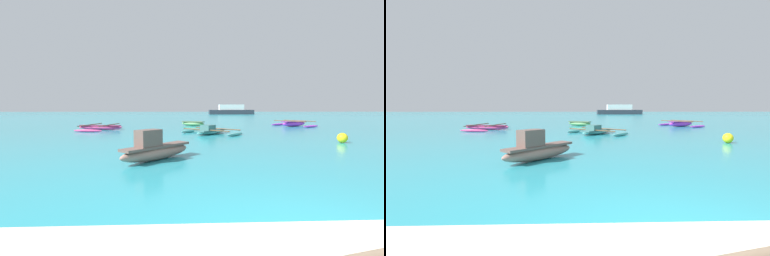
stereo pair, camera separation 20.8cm
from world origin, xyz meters
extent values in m
ellipsoid|color=#A47769|center=(-2.65, 6.14, 0.25)|extent=(2.40, 2.57, 0.50)
cube|color=brown|center=(-2.65, 6.14, 0.46)|extent=(2.22, 2.38, 0.08)
cube|color=brown|center=(-2.90, 5.86, 0.77)|extent=(0.91, 0.93, 0.55)
ellipsoid|color=#58B1AE|center=(0.22, 14.66, 0.15)|extent=(2.61, 2.80, 0.30)
cube|color=#3D6E6C|center=(0.22, 14.66, 0.26)|extent=(2.42, 2.60, 0.08)
cube|color=#3D6E6C|center=(-0.03, 14.38, 0.47)|extent=(1.08, 1.09, 0.33)
cylinder|color=brown|center=(0.66, 15.17, 0.32)|extent=(2.79, 2.48, 0.07)
cylinder|color=brown|center=(-0.23, 14.15, 0.32)|extent=(2.79, 2.48, 0.07)
ellipsoid|color=#58B1AE|center=(-1.16, 15.88, 0.10)|extent=(1.44, 1.59, 0.20)
ellipsoid|color=#58B1AE|center=(1.59, 13.45, 0.10)|extent=(1.44, 1.59, 0.20)
ellipsoid|color=#71A964|center=(-0.62, 22.72, 0.22)|extent=(2.44, 1.82, 0.44)
cube|color=#4B6A43|center=(-0.62, 22.72, 0.40)|extent=(2.26, 1.70, 0.08)
ellipsoid|color=#E53E81|center=(-8.31, 18.35, 0.19)|extent=(3.61, 1.09, 0.38)
cube|color=#8A2E53|center=(-8.31, 18.35, 0.34)|extent=(3.32, 1.03, 0.08)
cylinder|color=brown|center=(-7.52, 18.22, 0.40)|extent=(0.66, 3.84, 0.07)
cylinder|color=brown|center=(-9.10, 18.47, 0.40)|extent=(0.66, 3.84, 0.07)
ellipsoid|color=#E53E81|center=(-8.02, 20.26, 0.10)|extent=(2.22, 0.54, 0.20)
ellipsoid|color=#E53E81|center=(-8.61, 16.43, 0.10)|extent=(2.22, 0.54, 0.20)
ellipsoid|color=#CA3FE2|center=(9.03, 21.58, 0.25)|extent=(3.18, 2.24, 0.50)
cube|color=#7B2F89|center=(9.03, 21.58, 0.46)|extent=(2.94, 2.08, 0.08)
cylinder|color=brown|center=(9.67, 21.96, 0.52)|extent=(1.83, 3.04, 0.07)
cylinder|color=brown|center=(8.39, 21.20, 0.52)|extent=(1.83, 3.04, 0.07)
ellipsoid|color=#CA3FE2|center=(8.15, 23.08, 0.10)|extent=(2.08, 1.34, 0.20)
ellipsoid|color=#CA3FE2|center=(9.92, 20.08, 0.10)|extent=(2.08, 1.34, 0.20)
sphere|color=yellow|center=(6.29, 9.97, 0.25)|extent=(0.50, 0.50, 0.50)
cube|color=#2D333D|center=(12.43, 69.37, 0.62)|extent=(12.48, 2.75, 1.25)
cube|color=white|center=(12.43, 69.37, 2.00)|extent=(6.87, 2.33, 1.50)
camera|label=1|loc=(-1.85, -2.49, 1.75)|focal=24.00mm
camera|label=2|loc=(-1.65, -2.50, 1.75)|focal=24.00mm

